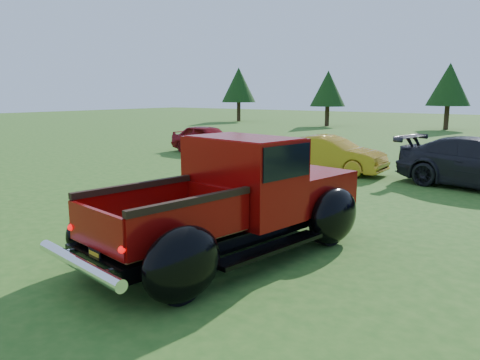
{
  "coord_description": "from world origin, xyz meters",
  "views": [
    {
      "loc": [
        5.59,
        -7.27,
        2.75
      ],
      "look_at": [
        0.09,
        0.2,
        1.02
      ],
      "focal_mm": 35.0,
      "sensor_mm": 36.0,
      "label": 1
    }
  ],
  "objects_px": {
    "tree_far_west": "(239,85)",
    "tree_west": "(328,89)",
    "pickup_truck": "(244,197)",
    "show_car_yellow": "(329,154)",
    "show_car_red": "(208,139)",
    "tree_mid_left": "(449,85)"
  },
  "relations": [
    {
      "from": "tree_west",
      "to": "pickup_truck",
      "type": "distance_m",
      "value": 32.53
    },
    {
      "from": "tree_far_west",
      "to": "show_car_red",
      "type": "bearing_deg",
      "value": -56.84
    },
    {
      "from": "tree_far_west",
      "to": "tree_west",
      "type": "height_order",
      "value": "tree_far_west"
    },
    {
      "from": "tree_far_west",
      "to": "tree_west",
      "type": "distance_m",
      "value": 10.06
    },
    {
      "from": "pickup_truck",
      "to": "show_car_red",
      "type": "distance_m",
      "value": 13.73
    },
    {
      "from": "tree_far_west",
      "to": "tree_west",
      "type": "xyz_separation_m",
      "value": [
        10.0,
        -1.0,
        -0.41
      ]
    },
    {
      "from": "tree_far_west",
      "to": "pickup_truck",
      "type": "relative_size",
      "value": 0.92
    },
    {
      "from": "tree_mid_left",
      "to": "show_car_red",
      "type": "bearing_deg",
      "value": -104.09
    },
    {
      "from": "tree_far_west",
      "to": "show_car_yellow",
      "type": "xyz_separation_m",
      "value": [
        20.5,
        -22.39,
        -2.88
      ]
    },
    {
      "from": "tree_west",
      "to": "show_car_red",
      "type": "distance_m",
      "value": 20.2
    },
    {
      "from": "tree_mid_left",
      "to": "tree_far_west",
      "type": "bearing_deg",
      "value": -176.99
    },
    {
      "from": "show_car_red",
      "to": "show_car_yellow",
      "type": "height_order",
      "value": "show_car_red"
    },
    {
      "from": "tree_west",
      "to": "tree_mid_left",
      "type": "relative_size",
      "value": 0.92
    },
    {
      "from": "show_car_red",
      "to": "show_car_yellow",
      "type": "relative_size",
      "value": 0.98
    },
    {
      "from": "pickup_truck",
      "to": "show_car_red",
      "type": "bearing_deg",
      "value": 141.61
    },
    {
      "from": "tree_far_west",
      "to": "pickup_truck",
      "type": "distance_m",
      "value": 38.45
    },
    {
      "from": "tree_west",
      "to": "pickup_truck",
      "type": "relative_size",
      "value": 0.81
    },
    {
      "from": "pickup_truck",
      "to": "show_car_yellow",
      "type": "bearing_deg",
      "value": 114.6
    },
    {
      "from": "tree_west",
      "to": "tree_mid_left",
      "type": "xyz_separation_m",
      "value": [
        9.0,
        2.0,
        0.27
      ]
    },
    {
      "from": "tree_west",
      "to": "show_car_red",
      "type": "relative_size",
      "value": 1.2
    },
    {
      "from": "tree_far_west",
      "to": "pickup_truck",
      "type": "xyz_separation_m",
      "value": [
        22.9,
        -30.79,
        -2.57
      ]
    },
    {
      "from": "pickup_truck",
      "to": "show_car_yellow",
      "type": "distance_m",
      "value": 8.74
    }
  ]
}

